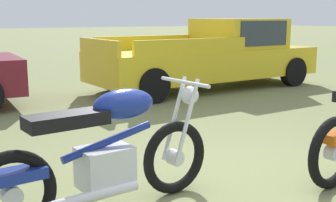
{
  "coord_description": "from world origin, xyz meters",
  "views": [
    {
      "loc": [
        -2.62,
        -2.89,
        1.53
      ],
      "look_at": [
        -0.24,
        0.92,
        0.67
      ],
      "focal_mm": 47.13,
      "sensor_mm": 36.0,
      "label": 1
    }
  ],
  "objects": [
    {
      "name": "pickup_truck_yellow",
      "position": [
        3.37,
        4.74,
        0.75
      ],
      "size": [
        5.13,
        1.93,
        1.49
      ],
      "rotation": [
        0.0,
        0.0,
        0.02
      ],
      "color": "gold",
      "rests_on": "ground"
    },
    {
      "name": "ground_plane",
      "position": [
        0.0,
        0.0,
        0.0
      ],
      "size": [
        120.0,
        120.0,
        0.0
      ],
      "primitive_type": "plane",
      "color": "olive"
    },
    {
      "name": "motorcycle_blue",
      "position": [
        -1.3,
        0.14,
        0.49
      ],
      "size": [
        2.06,
        0.64,
        1.02
      ],
      "rotation": [
        0.0,
        0.0,
        0.08
      ],
      "color": "black",
      "rests_on": "ground"
    }
  ]
}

